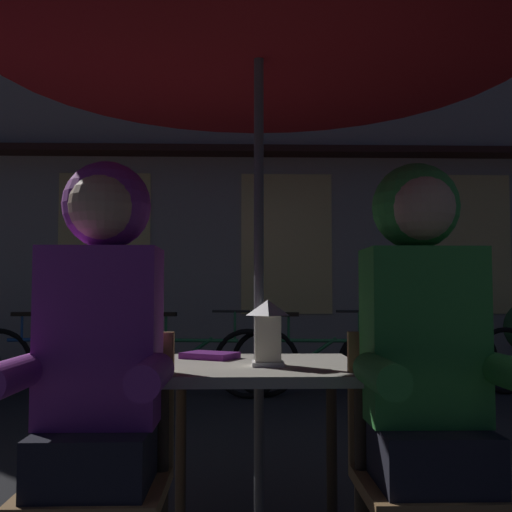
{
  "coord_description": "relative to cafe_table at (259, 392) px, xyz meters",
  "views": [
    {
      "loc": [
        -0.07,
        -2.22,
        0.99
      ],
      "look_at": [
        0.0,
        0.38,
        1.15
      ],
      "focal_mm": 42.54,
      "sensor_mm": 36.0,
      "label": 1
    }
  ],
  "objects": [
    {
      "name": "person_right_hooded",
      "position": [
        0.48,
        -0.43,
        0.21
      ],
      "size": [
        0.45,
        0.56,
        1.4
      ],
      "color": "black",
      "rests_on": "ground_plane"
    },
    {
      "name": "book",
      "position": [
        -0.19,
        0.17,
        0.11
      ],
      "size": [
        0.24,
        0.22,
        0.02
      ],
      "primitive_type": "cube",
      "rotation": [
        0.0,
        0.0,
        -0.49
      ],
      "color": "#661E7A",
      "rests_on": "cafe_table"
    },
    {
      "name": "bicycle_fourth",
      "position": [
        0.68,
        3.6,
        -0.29
      ],
      "size": [
        1.68,
        0.23,
        0.84
      ],
      "color": "black",
      "rests_on": "ground_plane"
    },
    {
      "name": "bicycle_third",
      "position": [
        -0.5,
        3.65,
        -0.29
      ],
      "size": [
        1.67,
        0.26,
        0.84
      ],
      "color": "black",
      "rests_on": "ground_plane"
    },
    {
      "name": "lantern",
      "position": [
        0.03,
        -0.07,
        0.22
      ],
      "size": [
        0.11,
        0.11,
        0.23
      ],
      "color": "white",
      "rests_on": "cafe_table"
    },
    {
      "name": "cafe_table",
      "position": [
        0.0,
        0.0,
        0.0
      ],
      "size": [
        0.72,
        0.72,
        0.74
      ],
      "color": "#B2AD9E",
      "rests_on": "ground_plane"
    },
    {
      "name": "shopfront_building",
      "position": [
        -0.6,
        5.4,
        2.45
      ],
      "size": [
        10.0,
        0.93,
        6.2
      ],
      "color": "#9E9389",
      "rests_on": "ground_plane"
    },
    {
      "name": "patio_umbrella",
      "position": [
        0.0,
        0.0,
        1.42
      ],
      "size": [
        2.1,
        2.1,
        2.31
      ],
      "color": "#4C4C51",
      "rests_on": "ground_plane"
    },
    {
      "name": "chair_right",
      "position": [
        0.48,
        -0.37,
        -0.15
      ],
      "size": [
        0.4,
        0.4,
        0.87
      ],
      "color": "olive",
      "rests_on": "ground_plane"
    },
    {
      "name": "bicycle_fifth",
      "position": [
        1.72,
        3.73,
        -0.29
      ],
      "size": [
        1.66,
        0.38,
        0.84
      ],
      "color": "black",
      "rests_on": "ground_plane"
    },
    {
      "name": "chair_left",
      "position": [
        -0.48,
        -0.37,
        -0.15
      ],
      "size": [
        0.4,
        0.4,
        0.87
      ],
      "color": "olive",
      "rests_on": "ground_plane"
    },
    {
      "name": "bicycle_second",
      "position": [
        -1.91,
        3.81,
        -0.29
      ],
      "size": [
        1.67,
        0.31,
        0.84
      ],
      "color": "black",
      "rests_on": "ground_plane"
    },
    {
      "name": "person_left_hooded",
      "position": [
        -0.48,
        -0.43,
        0.21
      ],
      "size": [
        0.45,
        0.56,
        1.4
      ],
      "color": "black",
      "rests_on": "ground_plane"
    }
  ]
}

